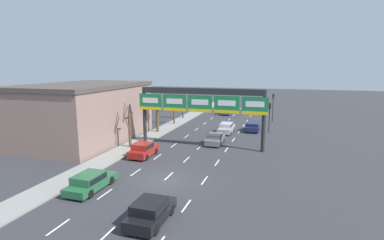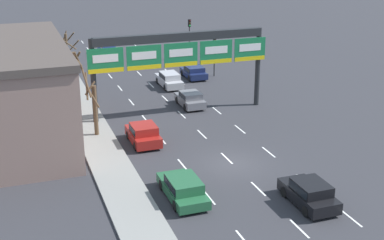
{
  "view_description": "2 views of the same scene",
  "coord_description": "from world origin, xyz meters",
  "px_view_note": "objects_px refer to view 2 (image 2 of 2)",
  "views": [
    {
      "loc": [
        9.51,
        -22.62,
        9.73
      ],
      "look_at": [
        0.09,
        7.69,
        3.95
      ],
      "focal_mm": 28.0,
      "sensor_mm": 36.0,
      "label": 1
    },
    {
      "loc": [
        -13.91,
        -30.77,
        15.24
      ],
      "look_at": [
        -2.22,
        2.08,
        2.78
      ],
      "focal_mm": 50.0,
      "sensor_mm": 36.0,
      "label": 2
    }
  ],
  "objects_px": {
    "car_silver": "(169,79)",
    "sign_gantry": "(180,50)",
    "tree_bare_closest": "(94,104)",
    "tree_bare_third": "(68,55)",
    "car_grey": "(190,99)",
    "car_red": "(143,133)",
    "traffic_light_near_gantry": "(189,31)",
    "tree_bare_second": "(57,49)",
    "car_black": "(309,193)",
    "tree_bare_furthest": "(75,73)",
    "traffic_light_mid_block": "(214,48)",
    "suv_blue": "(107,47)",
    "car_navy": "(194,72)",
    "car_green": "(183,187)"
  },
  "relations": [
    {
      "from": "car_silver",
      "to": "sign_gantry",
      "type": "bearing_deg",
      "value": -100.79
    },
    {
      "from": "tree_bare_closest",
      "to": "tree_bare_third",
      "type": "height_order",
      "value": "tree_bare_third"
    },
    {
      "from": "car_grey",
      "to": "car_red",
      "type": "bearing_deg",
      "value": -130.79
    },
    {
      "from": "car_grey",
      "to": "traffic_light_near_gantry",
      "type": "distance_m",
      "value": 19.03
    },
    {
      "from": "tree_bare_second",
      "to": "car_silver",
      "type": "bearing_deg",
      "value": -43.17
    },
    {
      "from": "sign_gantry",
      "to": "tree_bare_third",
      "type": "xyz_separation_m",
      "value": [
        -7.96,
        12.31,
        -2.47
      ]
    },
    {
      "from": "car_grey",
      "to": "traffic_light_near_gantry",
      "type": "relative_size",
      "value": 0.79
    },
    {
      "from": "car_black",
      "to": "tree_bare_furthest",
      "type": "xyz_separation_m",
      "value": [
        -10.07,
        23.88,
        2.19
      ]
    },
    {
      "from": "traffic_light_mid_block",
      "to": "tree_bare_third",
      "type": "bearing_deg",
      "value": 174.47
    },
    {
      "from": "car_red",
      "to": "tree_bare_second",
      "type": "height_order",
      "value": "tree_bare_second"
    },
    {
      "from": "car_black",
      "to": "sign_gantry",
      "type": "bearing_deg",
      "value": 95.89
    },
    {
      "from": "sign_gantry",
      "to": "car_silver",
      "type": "distance_m",
      "value": 9.89
    },
    {
      "from": "car_red",
      "to": "traffic_light_mid_block",
      "type": "height_order",
      "value": "traffic_light_mid_block"
    },
    {
      "from": "traffic_light_mid_block",
      "to": "tree_bare_second",
      "type": "relative_size",
      "value": 0.88
    },
    {
      "from": "traffic_light_mid_block",
      "to": "car_silver",
      "type": "bearing_deg",
      "value": -158.33
    },
    {
      "from": "sign_gantry",
      "to": "tree_bare_second",
      "type": "distance_m",
      "value": 19.97
    },
    {
      "from": "tree_bare_closest",
      "to": "tree_bare_second",
      "type": "distance_m",
      "value": 20.9
    },
    {
      "from": "suv_blue",
      "to": "traffic_light_near_gantry",
      "type": "xyz_separation_m",
      "value": [
        9.18,
        -5.89,
        2.54
      ]
    },
    {
      "from": "tree_bare_closest",
      "to": "tree_bare_third",
      "type": "bearing_deg",
      "value": 89.9
    },
    {
      "from": "suv_blue",
      "to": "car_silver",
      "type": "distance_m",
      "value": 17.09
    },
    {
      "from": "sign_gantry",
      "to": "car_red",
      "type": "bearing_deg",
      "value": -130.19
    },
    {
      "from": "car_navy",
      "to": "traffic_light_near_gantry",
      "type": "distance_m",
      "value": 9.41
    },
    {
      "from": "car_silver",
      "to": "traffic_light_near_gantry",
      "type": "height_order",
      "value": "traffic_light_near_gantry"
    },
    {
      "from": "car_red",
      "to": "traffic_light_near_gantry",
      "type": "relative_size",
      "value": 0.8
    },
    {
      "from": "car_grey",
      "to": "car_green",
      "type": "bearing_deg",
      "value": -110.76
    },
    {
      "from": "tree_bare_closest",
      "to": "car_black",
      "type": "bearing_deg",
      "value": -56.96
    },
    {
      "from": "car_green",
      "to": "tree_bare_second",
      "type": "height_order",
      "value": "tree_bare_second"
    },
    {
      "from": "car_black",
      "to": "tree_bare_third",
      "type": "xyz_separation_m",
      "value": [
        -9.84,
        30.5,
        2.38
      ]
    },
    {
      "from": "car_green",
      "to": "tree_bare_furthest",
      "type": "distance_m",
      "value": 21.09
    },
    {
      "from": "suv_blue",
      "to": "car_green",
      "type": "relative_size",
      "value": 0.93
    },
    {
      "from": "tree_bare_closest",
      "to": "tree_bare_second",
      "type": "relative_size",
      "value": 1.05
    },
    {
      "from": "sign_gantry",
      "to": "car_black",
      "type": "xyz_separation_m",
      "value": [
        1.88,
        -18.19,
        -4.85
      ]
    },
    {
      "from": "car_silver",
      "to": "tree_bare_closest",
      "type": "distance_m",
      "value": 15.08
    },
    {
      "from": "tree_bare_third",
      "to": "car_grey",
      "type": "bearing_deg",
      "value": -48.68
    },
    {
      "from": "car_navy",
      "to": "traffic_light_mid_block",
      "type": "height_order",
      "value": "traffic_light_mid_block"
    },
    {
      "from": "sign_gantry",
      "to": "tree_bare_second",
      "type": "xyz_separation_m",
      "value": [
        -8.42,
        17.87,
        -2.89
      ]
    },
    {
      "from": "traffic_light_near_gantry",
      "to": "car_silver",
      "type": "bearing_deg",
      "value": -118.96
    },
    {
      "from": "car_grey",
      "to": "tree_bare_furthest",
      "type": "xyz_separation_m",
      "value": [
        -9.66,
        4.11,
        2.25
      ]
    },
    {
      "from": "car_black",
      "to": "car_silver",
      "type": "distance_m",
      "value": 26.66
    },
    {
      "from": "car_grey",
      "to": "tree_bare_third",
      "type": "xyz_separation_m",
      "value": [
        -9.43,
        10.73,
        2.44
      ]
    },
    {
      "from": "car_red",
      "to": "tree_bare_furthest",
      "type": "xyz_separation_m",
      "value": [
        -3.37,
        11.4,
        2.18
      ]
    },
    {
      "from": "traffic_light_near_gantry",
      "to": "traffic_light_mid_block",
      "type": "xyz_separation_m",
      "value": [
        -0.13,
        -8.55,
        -0.37
      ]
    },
    {
      "from": "car_red",
      "to": "car_green",
      "type": "bearing_deg",
      "value": -89.99
    },
    {
      "from": "car_navy",
      "to": "car_silver",
      "type": "relative_size",
      "value": 0.85
    },
    {
      "from": "car_green",
      "to": "car_silver",
      "type": "bearing_deg",
      "value": 74.67
    },
    {
      "from": "car_green",
      "to": "traffic_light_near_gantry",
      "type": "bearing_deg",
      "value": 70.07
    },
    {
      "from": "car_green",
      "to": "tree_bare_second",
      "type": "xyz_separation_m",
      "value": [
        -3.6,
        32.88,
        2.02
      ]
    },
    {
      "from": "car_navy",
      "to": "car_green",
      "type": "bearing_deg",
      "value": -111.11
    },
    {
      "from": "car_green",
      "to": "traffic_light_near_gantry",
      "type": "height_order",
      "value": "traffic_light_near_gantry"
    },
    {
      "from": "sign_gantry",
      "to": "car_silver",
      "type": "height_order",
      "value": "sign_gantry"
    }
  ]
}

